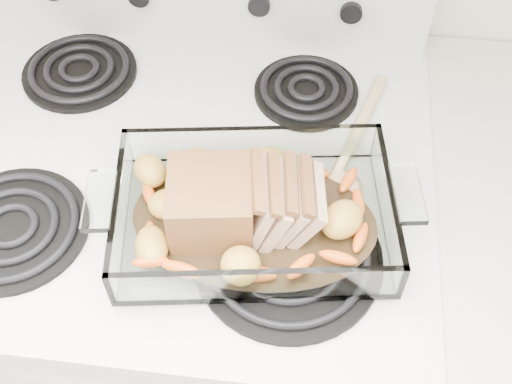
# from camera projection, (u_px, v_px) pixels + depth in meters

# --- Properties ---
(electric_range) EXTENTS (0.78, 0.70, 1.12)m
(electric_range) POSITION_uv_depth(u_px,v_px,m) (195.00, 299.00, 1.33)
(electric_range) COLOR silver
(electric_range) RESTS_ON ground
(baking_dish) EXTENTS (0.36, 0.24, 0.07)m
(baking_dish) POSITION_uv_depth(u_px,v_px,m) (254.00, 217.00, 0.86)
(baking_dish) COLOR white
(baking_dish) RESTS_ON electric_range
(pork_roast) EXTENTS (0.20, 0.11, 0.09)m
(pork_roast) POSITION_uv_depth(u_px,v_px,m) (232.00, 201.00, 0.84)
(pork_roast) COLOR brown
(pork_roast) RESTS_ON baking_dish
(roast_vegetables) EXTENTS (0.32, 0.18, 0.04)m
(roast_vegetables) POSITION_uv_depth(u_px,v_px,m) (255.00, 194.00, 0.88)
(roast_vegetables) COLOR orange
(roast_vegetables) RESTS_ON baking_dish
(wooden_spoon) EXTENTS (0.10, 0.29, 0.02)m
(wooden_spoon) POSITION_uv_depth(u_px,v_px,m) (350.00, 161.00, 0.95)
(wooden_spoon) COLOR tan
(wooden_spoon) RESTS_ON electric_range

